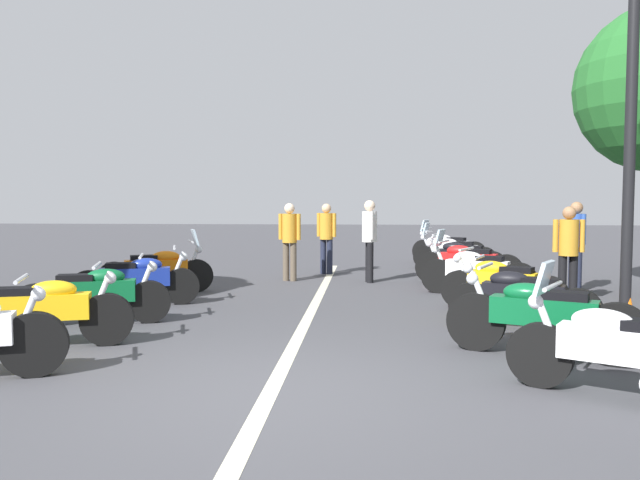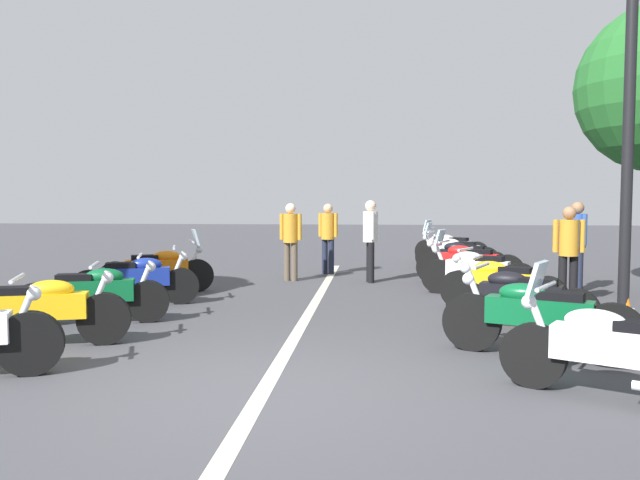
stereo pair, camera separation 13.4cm
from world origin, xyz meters
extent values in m
plane|color=#424247|center=(0.00, 0.00, 0.00)|extent=(80.00, 80.00, 0.00)
cube|color=beige|center=(3.75, 0.00, 0.00)|extent=(14.70, 0.16, 0.01)
cylinder|color=black|center=(0.39, 2.42, 0.32)|extent=(0.36, 0.66, 0.65)
cylinder|color=silver|center=(0.36, 2.47, 0.62)|extent=(0.17, 0.30, 0.58)
cylinder|color=silver|center=(0.35, 2.51, 0.98)|extent=(0.59, 0.26, 0.04)
sphere|color=silver|center=(0.40, 2.37, 0.82)|extent=(0.14, 0.14, 0.14)
cylinder|color=black|center=(1.74, 2.26, 0.32)|extent=(0.32, 0.65, 0.63)
cube|color=#EAB214|center=(1.51, 3.00, 0.50)|extent=(0.61, 1.21, 0.30)
ellipsoid|color=#EAB214|center=(1.56, 2.83, 0.70)|extent=(0.40, 0.57, 0.22)
cube|color=black|center=(1.44, 3.21, 0.68)|extent=(0.39, 0.54, 0.12)
cylinder|color=silver|center=(1.72, 2.32, 0.62)|extent=(0.15, 0.30, 0.58)
cylinder|color=silver|center=(1.71, 2.35, 0.98)|extent=(0.60, 0.22, 0.04)
sphere|color=silver|center=(1.75, 2.21, 0.82)|extent=(0.14, 0.14, 0.14)
cylinder|color=silver|center=(1.54, 3.50, 0.22)|extent=(0.24, 0.55, 0.08)
cylinder|color=black|center=(3.13, 2.23, 0.30)|extent=(0.31, 0.62, 0.61)
cylinder|color=black|center=(2.68, 3.70, 0.30)|extent=(0.31, 0.62, 0.61)
cube|color=#0C592D|center=(2.90, 2.97, 0.48)|extent=(0.61, 1.20, 0.30)
ellipsoid|color=#0C592D|center=(2.96, 2.80, 0.68)|extent=(0.40, 0.57, 0.22)
cube|color=black|center=(2.84, 3.18, 0.66)|extent=(0.39, 0.54, 0.12)
cylinder|color=silver|center=(3.11, 2.29, 0.60)|extent=(0.15, 0.30, 0.58)
cylinder|color=silver|center=(3.10, 2.33, 0.96)|extent=(0.60, 0.22, 0.04)
sphere|color=silver|center=(3.14, 2.19, 0.80)|extent=(0.14, 0.14, 0.14)
cylinder|color=silver|center=(2.94, 3.46, 0.21)|extent=(0.24, 0.55, 0.08)
cylinder|color=black|center=(4.72, 2.26, 0.31)|extent=(0.32, 0.63, 0.61)
cylinder|color=black|center=(4.28, 3.68, 0.31)|extent=(0.32, 0.63, 0.61)
cube|color=navy|center=(4.50, 2.97, 0.49)|extent=(0.60, 1.16, 0.30)
ellipsoid|color=navy|center=(4.55, 2.80, 0.69)|extent=(0.40, 0.57, 0.22)
cube|color=black|center=(4.43, 3.18, 0.67)|extent=(0.39, 0.54, 0.12)
cylinder|color=silver|center=(4.70, 2.31, 0.61)|extent=(0.15, 0.30, 0.58)
cylinder|color=silver|center=(4.69, 2.35, 0.97)|extent=(0.60, 0.22, 0.04)
sphere|color=silver|center=(4.73, 2.21, 0.81)|extent=(0.14, 0.14, 0.14)
cylinder|color=silver|center=(4.54, 3.45, 0.21)|extent=(0.24, 0.55, 0.08)
cylinder|color=black|center=(6.14, 2.39, 0.31)|extent=(0.38, 0.63, 0.63)
cylinder|color=black|center=(5.54, 3.76, 0.31)|extent=(0.38, 0.63, 0.63)
cube|color=orange|center=(5.84, 3.08, 0.49)|extent=(0.72, 1.16, 0.30)
ellipsoid|color=orange|center=(5.91, 2.91, 0.69)|extent=(0.45, 0.58, 0.22)
cube|color=black|center=(5.75, 3.28, 0.67)|extent=(0.43, 0.54, 0.12)
cylinder|color=silver|center=(6.12, 2.45, 0.61)|extent=(0.18, 0.29, 0.58)
cylinder|color=silver|center=(6.10, 2.48, 0.97)|extent=(0.58, 0.29, 0.04)
sphere|color=silver|center=(6.16, 2.35, 0.81)|extent=(0.14, 0.14, 0.14)
cylinder|color=silver|center=(5.82, 3.56, 0.22)|extent=(0.29, 0.54, 0.08)
cube|color=silver|center=(6.13, 2.41, 1.04)|extent=(0.38, 0.26, 0.32)
cylinder|color=black|center=(0.43, -2.50, 0.30)|extent=(0.42, 0.60, 0.60)
cube|color=white|center=(0.08, -3.12, 0.48)|extent=(0.77, 1.08, 0.30)
ellipsoid|color=white|center=(0.17, -2.97, 0.68)|extent=(0.48, 0.58, 0.22)
cylinder|color=silver|center=(0.40, -2.56, 0.60)|extent=(0.20, 0.29, 0.58)
cylinder|color=silver|center=(0.38, -2.59, 0.96)|extent=(0.56, 0.34, 0.04)
sphere|color=silver|center=(0.45, -2.46, 0.80)|extent=(0.14, 0.14, 0.14)
cube|color=silver|center=(0.42, -2.52, 1.03)|extent=(0.37, 0.28, 0.32)
cylinder|color=black|center=(1.83, -2.15, 0.34)|extent=(0.40, 0.67, 0.68)
cylinder|color=black|center=(1.23, -3.52, 0.34)|extent=(0.40, 0.67, 0.68)
cube|color=#0C592D|center=(1.53, -2.84, 0.52)|extent=(0.72, 1.15, 0.30)
ellipsoid|color=#0C592D|center=(1.60, -2.67, 0.72)|extent=(0.45, 0.58, 0.22)
cube|color=black|center=(1.44, -3.04, 0.70)|extent=(0.43, 0.54, 0.12)
cylinder|color=silver|center=(1.81, -2.21, 0.64)|extent=(0.18, 0.29, 0.58)
cylinder|color=silver|center=(1.79, -2.24, 1.00)|extent=(0.58, 0.29, 0.04)
sphere|color=silver|center=(1.85, -2.11, 0.84)|extent=(0.14, 0.14, 0.14)
cylinder|color=silver|center=(1.18, -3.17, 0.24)|extent=(0.30, 0.53, 0.08)
cylinder|color=black|center=(3.23, -2.33, 0.31)|extent=(0.35, 0.62, 0.62)
cylinder|color=black|center=(2.72, -3.62, 0.31)|extent=(0.35, 0.62, 0.62)
cube|color=black|center=(2.98, -2.97, 0.49)|extent=(0.64, 1.08, 0.30)
ellipsoid|color=black|center=(3.04, -2.80, 0.69)|extent=(0.43, 0.58, 0.22)
cube|color=black|center=(2.90, -3.18, 0.67)|extent=(0.42, 0.54, 0.12)
cylinder|color=silver|center=(3.20, -2.38, 0.61)|extent=(0.17, 0.30, 0.58)
cylinder|color=silver|center=(3.19, -2.42, 0.97)|extent=(0.59, 0.26, 0.04)
sphere|color=silver|center=(3.24, -2.28, 0.81)|extent=(0.14, 0.14, 0.14)
cylinder|color=silver|center=(2.66, -3.29, 0.22)|extent=(0.27, 0.54, 0.08)
cylinder|color=black|center=(4.70, -2.39, 0.31)|extent=(0.42, 0.61, 0.62)
cylinder|color=black|center=(4.04, -3.60, 0.31)|extent=(0.42, 0.61, 0.62)
cube|color=#EAB214|center=(4.37, -3.00, 0.49)|extent=(0.75, 1.05, 0.30)
ellipsoid|color=#EAB214|center=(4.45, -2.84, 0.69)|extent=(0.48, 0.58, 0.22)
cube|color=black|center=(4.26, -3.19, 0.67)|extent=(0.46, 0.55, 0.12)
cylinder|color=silver|center=(4.67, -2.44, 0.61)|extent=(0.20, 0.29, 0.58)
cylinder|color=silver|center=(4.65, -2.48, 0.97)|extent=(0.56, 0.33, 0.04)
sphere|color=silver|center=(4.72, -2.35, 0.81)|extent=(0.14, 0.14, 0.14)
cylinder|color=silver|center=(4.01, -3.27, 0.22)|extent=(0.33, 0.52, 0.08)
cylinder|color=black|center=(6.35, -2.23, 0.32)|extent=(0.39, 0.65, 0.65)
cylinder|color=black|center=(5.73, -3.58, 0.32)|extent=(0.39, 0.65, 0.65)
cube|color=white|center=(6.04, -2.90, 0.50)|extent=(0.72, 1.14, 0.30)
ellipsoid|color=white|center=(6.11, -2.74, 0.70)|extent=(0.45, 0.58, 0.22)
cube|color=black|center=(5.95, -3.10, 0.68)|extent=(0.43, 0.54, 0.12)
cylinder|color=silver|center=(6.32, -2.28, 0.62)|extent=(0.18, 0.29, 0.58)
cylinder|color=silver|center=(6.30, -2.32, 0.98)|extent=(0.58, 0.29, 0.04)
sphere|color=silver|center=(6.37, -2.18, 0.82)|extent=(0.14, 0.14, 0.14)
cylinder|color=silver|center=(5.69, -3.24, 0.23)|extent=(0.30, 0.53, 0.08)
cube|color=silver|center=(6.34, -2.25, 1.05)|extent=(0.38, 0.26, 0.32)
cylinder|color=black|center=(7.74, -2.24, 0.34)|extent=(0.39, 0.68, 0.67)
cylinder|color=black|center=(7.15, -3.67, 0.34)|extent=(0.39, 0.68, 0.67)
cube|color=red|center=(7.45, -2.95, 0.52)|extent=(0.71, 1.19, 0.30)
ellipsoid|color=red|center=(7.52, -2.79, 0.72)|extent=(0.44, 0.58, 0.22)
cube|color=black|center=(7.36, -3.16, 0.70)|extent=(0.42, 0.54, 0.12)
cylinder|color=silver|center=(7.72, -2.29, 0.64)|extent=(0.18, 0.29, 0.58)
cylinder|color=silver|center=(7.71, -2.33, 1.00)|extent=(0.59, 0.27, 0.04)
sphere|color=silver|center=(7.76, -2.19, 0.84)|extent=(0.14, 0.14, 0.14)
cylinder|color=silver|center=(7.10, -3.31, 0.24)|extent=(0.28, 0.54, 0.08)
cylinder|color=black|center=(9.05, -2.38, 0.31)|extent=(0.35, 0.63, 0.62)
cylinder|color=black|center=(8.57, -3.68, 0.31)|extent=(0.35, 0.63, 0.62)
cube|color=black|center=(8.81, -3.03, 0.49)|extent=(0.63, 1.09, 0.30)
ellipsoid|color=black|center=(8.88, -2.86, 0.69)|extent=(0.42, 0.58, 0.22)
cube|color=black|center=(8.74, -3.24, 0.67)|extent=(0.41, 0.54, 0.12)
cylinder|color=silver|center=(9.03, -2.44, 0.61)|extent=(0.17, 0.30, 0.58)
cylinder|color=silver|center=(9.02, -2.48, 0.97)|extent=(0.60, 0.25, 0.04)
sphere|color=silver|center=(9.07, -2.34, 0.81)|extent=(0.14, 0.14, 0.14)
cylinder|color=silver|center=(8.50, -3.36, 0.22)|extent=(0.27, 0.54, 0.08)
cylinder|color=black|center=(10.62, -2.37, 0.30)|extent=(0.34, 0.61, 0.60)
cylinder|color=black|center=(10.10, -3.79, 0.30)|extent=(0.34, 0.61, 0.60)
cube|color=white|center=(10.36, -3.08, 0.48)|extent=(0.65, 1.17, 0.30)
ellipsoid|color=white|center=(10.42, -2.91, 0.68)|extent=(0.42, 0.58, 0.22)
cube|color=black|center=(10.29, -3.29, 0.66)|extent=(0.41, 0.54, 0.12)
cylinder|color=silver|center=(10.60, -2.43, 0.60)|extent=(0.16, 0.30, 0.58)
cylinder|color=silver|center=(10.59, -2.47, 0.96)|extent=(0.60, 0.25, 0.04)
sphere|color=silver|center=(10.64, -2.33, 0.80)|extent=(0.14, 0.14, 0.14)
cylinder|color=silver|center=(10.04, -3.44, 0.21)|extent=(0.26, 0.54, 0.08)
cube|color=silver|center=(10.61, -2.39, 1.03)|extent=(0.38, 0.24, 0.32)
cylinder|color=black|center=(12.07, -2.47, 0.33)|extent=(0.43, 0.64, 0.65)
cylinder|color=black|center=(11.39, -3.76, 0.33)|extent=(0.43, 0.64, 0.65)
cube|color=silver|center=(11.73, -3.12, 0.51)|extent=(0.76, 1.11, 0.30)
ellipsoid|color=silver|center=(11.82, -2.96, 0.71)|extent=(0.47, 0.58, 0.22)
cube|color=black|center=(11.63, -3.31, 0.69)|extent=(0.45, 0.55, 0.12)
cylinder|color=silver|center=(12.04, -2.53, 0.63)|extent=(0.20, 0.29, 0.58)
cylinder|color=silver|center=(12.02, -2.56, 0.99)|extent=(0.57, 0.33, 0.04)
sphere|color=silver|center=(12.09, -2.43, 0.83)|extent=(0.14, 0.14, 0.14)
cylinder|color=silver|center=(11.37, -3.42, 0.23)|extent=(0.33, 0.52, 0.08)
cube|color=silver|center=(12.06, -2.49, 1.06)|extent=(0.37, 0.28, 0.32)
cylinder|color=black|center=(2.75, -4.20, 2.54)|extent=(0.14, 0.14, 5.07)
cube|color=orange|center=(2.71, -4.24, 0.01)|extent=(0.36, 0.36, 0.03)
cone|color=orange|center=(2.71, -4.24, 0.32)|extent=(0.26, 0.26, 0.60)
cylinder|color=white|center=(2.71, -4.24, 0.34)|extent=(0.19, 0.19, 0.07)
cylinder|color=black|center=(7.70, -0.94, 0.44)|extent=(0.14, 0.14, 0.87)
cylinder|color=black|center=(7.87, -0.91, 0.44)|extent=(0.14, 0.14, 0.87)
cylinder|color=silver|center=(7.78, -0.93, 1.20)|extent=(0.32, 0.32, 0.65)
cylinder|color=silver|center=(7.57, -0.97, 1.23)|extent=(0.09, 0.09, 0.59)
cylinder|color=silver|center=(8.00, -0.89, 1.23)|extent=(0.09, 0.09, 0.59)
sphere|color=beige|center=(7.78, -0.93, 1.64)|extent=(0.24, 0.24, 0.24)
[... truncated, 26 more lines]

